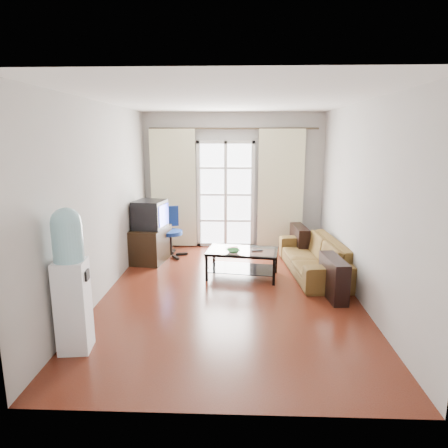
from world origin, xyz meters
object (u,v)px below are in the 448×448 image
at_px(coffee_table, 242,260).
at_px(crt_tv, 149,214).
at_px(sofa, 314,256).
at_px(task_chair, 170,242).
at_px(water_cooler, 71,278).
at_px(tv_stand, 150,244).

relative_size(coffee_table, crt_tv, 1.90).
relative_size(sofa, task_chair, 2.21).
bearing_deg(water_cooler, task_chair, 76.28).
relative_size(coffee_table, task_chair, 1.28).
bearing_deg(sofa, tv_stand, -106.95).
bearing_deg(water_cooler, coffee_table, 45.95).
xyz_separation_m(task_chair, water_cooler, (-0.43, -3.45, 0.53)).
bearing_deg(crt_tv, tv_stand, 93.96).
bearing_deg(sofa, coffee_table, -84.66).
bearing_deg(tv_stand, sofa, -2.89).
distance_m(sofa, water_cooler, 3.95).
relative_size(coffee_table, water_cooler, 0.77).
relative_size(crt_tv, task_chair, 0.67).
relative_size(coffee_table, tv_stand, 1.43).
xyz_separation_m(sofa, coffee_table, (-1.18, -0.22, 0.00)).
bearing_deg(tv_stand, water_cooler, -83.34).
xyz_separation_m(tv_stand, water_cooler, (-0.11, -3.14, 0.50)).
height_order(sofa, task_chair, task_chair).
distance_m(tv_stand, water_cooler, 3.18).
bearing_deg(tv_stand, task_chair, 52.68).
xyz_separation_m(sofa, crt_tv, (-2.86, 0.57, 0.57)).
distance_m(sofa, crt_tv, 2.97).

